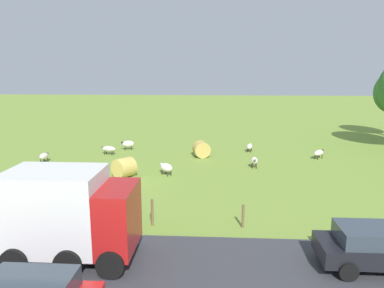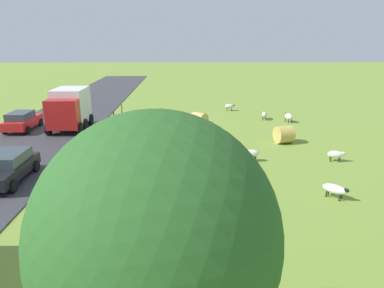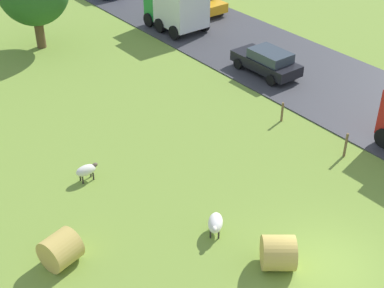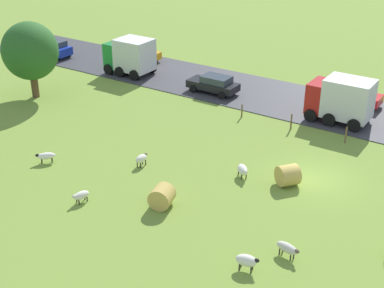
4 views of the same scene
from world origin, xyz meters
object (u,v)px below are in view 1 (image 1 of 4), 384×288
sheep_5 (250,147)px  truck_1 (70,213)px  sheep_6 (319,153)px  sheep_0 (254,161)px  sheep_1 (109,149)px  sheep_4 (44,156)px  sheep_2 (166,168)px  sheep_3 (128,144)px  hay_bale_0 (201,149)px  hay_bale_1 (124,168)px  car_3 (379,247)px

sheep_5 → truck_1: size_ratio=0.24×
sheep_5 → sheep_6: (2.23, 5.20, 0.03)m
sheep_0 → sheep_1: (-3.39, -11.52, -0.02)m
sheep_4 → sheep_2: bearing=73.5°
sheep_0 → truck_1: size_ratio=0.23×
sheep_2 → sheep_6: bearing=114.8°
sheep_3 → hay_bale_0: (2.23, 6.47, 0.09)m
sheep_2 → hay_bale_0: size_ratio=0.90×
sheep_1 → hay_bale_1: bearing=24.2°
truck_1 → sheep_4: bearing=-151.7°
sheep_2 → truck_1: size_ratio=0.25×
car_3 → hay_bale_0: bearing=-157.9°
sheep_0 → sheep_1: bearing=-106.4°
hay_bale_0 → sheep_0: bearing=51.3°
sheep_3 → sheep_6: 15.87m
sheep_4 → car_3: bearing=52.6°
sheep_0 → hay_bale_1: size_ratio=0.81×
sheep_4 → hay_bale_1: size_ratio=0.84×
sheep_1 → sheep_3: 2.27m
sheep_4 → sheep_5: (-4.63, 15.82, -0.02)m
sheep_1 → hay_bale_0: bearing=87.9°
sheep_6 → hay_bale_1: size_ratio=0.90×
sheep_1 → sheep_4: 5.00m
sheep_2 → sheep_6: (-5.27, 11.37, -0.04)m
hay_bale_1 → car_3: 15.77m
truck_1 → car_3: (-0.01, 10.94, -0.99)m
sheep_2 → car_3: (11.35, 8.93, 0.33)m
car_3 → sheep_6: bearing=171.6°
hay_bale_0 → truck_1: truck_1 is taller
sheep_1 → hay_bale_1: 6.89m
hay_bale_1 → car_3: (10.69, 11.60, 0.21)m
sheep_3 → sheep_6: size_ratio=1.03×
sheep_2 → car_3: size_ratio=0.26×
hay_bale_0 → hay_bale_1: bearing=-38.7°
sheep_1 → car_3: car_3 is taller
sheep_2 → sheep_3: sheep_3 is taller
sheep_1 → car_3: 22.28m
sheep_5 → hay_bale_0: bearing=-61.9°
sheep_4 → sheep_6: sheep_4 is taller
sheep_3 → hay_bale_1: bearing=11.4°
sheep_4 → sheep_5: size_ratio=0.97×
car_3 → sheep_3: bearing=-145.0°
sheep_3 → hay_bale_0: hay_bale_0 is taller
car_3 → sheep_2: bearing=-141.8°
sheep_4 → truck_1: size_ratio=0.23×
hay_bale_1 → truck_1: bearing=3.6°
sheep_0 → truck_1: bearing=-30.6°
hay_bale_0 → hay_bale_1: size_ratio=1.00×
sheep_6 → sheep_0: bearing=-60.4°
sheep_4 → hay_bale_0: 12.05m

